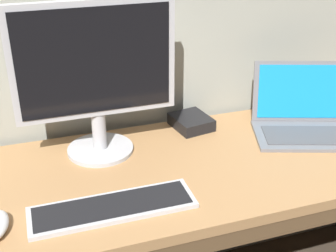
{
  "coord_description": "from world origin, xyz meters",
  "views": [
    {
      "loc": [
        -0.49,
        -1.11,
        1.44
      ],
      "look_at": [
        -0.12,
        0.0,
        0.86
      ],
      "focal_mm": 48.36,
      "sensor_mm": 36.0,
      "label": 1
    }
  ],
  "objects": [
    {
      "name": "desk",
      "position": [
        0.0,
        -0.01,
        0.55
      ],
      "size": [
        1.8,
        0.6,
        0.72
      ],
      "color": "#A87A4C",
      "rests_on": "ground"
    },
    {
      "name": "laptop_space_gray",
      "position": [
        0.41,
        0.08,
        0.77
      ],
      "size": [
        0.41,
        0.36,
        0.22
      ],
      "color": "slate",
      "rests_on": "desk"
    },
    {
      "name": "external_monitor",
      "position": [
        -0.29,
        0.15,
        0.98
      ],
      "size": [
        0.48,
        0.21,
        0.48
      ],
      "color": "#B7B7BC",
      "rests_on": "desk"
    },
    {
      "name": "external_drive_box",
      "position": [
        0.05,
        0.23,
        0.74
      ],
      "size": [
        0.14,
        0.16,
        0.04
      ],
      "primitive_type": "cube",
      "rotation": [
        0.0,
        0.0,
        0.17
      ],
      "color": "black",
      "rests_on": "desk"
    },
    {
      "name": "wired_keyboard",
      "position": [
        -0.32,
        -0.15,
        0.73
      ],
      "size": [
        0.43,
        0.13,
        0.02
      ],
      "color": "#BCBCC1",
      "rests_on": "desk"
    }
  ]
}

